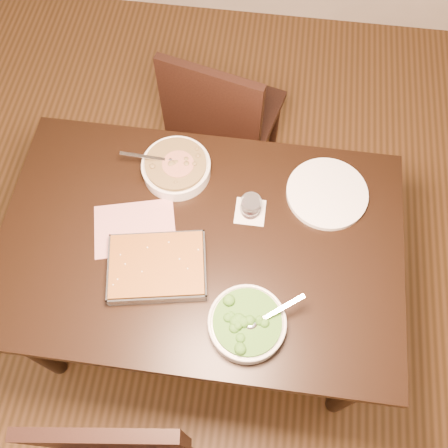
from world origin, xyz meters
name	(u,v)px	position (x,y,z in m)	size (l,w,h in m)	color
ground	(206,305)	(0.00, 0.00, 0.00)	(4.00, 4.00, 0.00)	#3E2811
room	(175,13)	(0.00, 0.00, 1.71)	(4.04, 4.04, 2.72)	beige
table	(201,253)	(0.00, 0.00, 0.65)	(1.40, 0.90, 0.75)	black
magazine_a	(135,228)	(-0.23, 0.02, 0.75)	(0.28, 0.20, 0.01)	#AB3042
coaster	(250,212)	(0.16, 0.14, 0.75)	(0.11, 0.11, 0.00)	white
stew_bowl	(176,167)	(-0.13, 0.27, 0.78)	(0.28, 0.25, 0.10)	white
broccoli_bowl	(247,323)	(0.19, -0.27, 0.78)	(0.26, 0.25, 0.09)	white
baking_dish	(157,267)	(-0.12, -0.12, 0.78)	(0.36, 0.29, 0.06)	silver
wine_tumbler	(251,206)	(0.16, 0.14, 0.79)	(0.07, 0.07, 0.08)	black
dinner_plate	(327,193)	(0.43, 0.25, 0.76)	(0.29, 0.29, 0.02)	white
chair_far	(221,118)	(-0.02, 0.71, 0.52)	(0.53, 0.53, 0.93)	black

